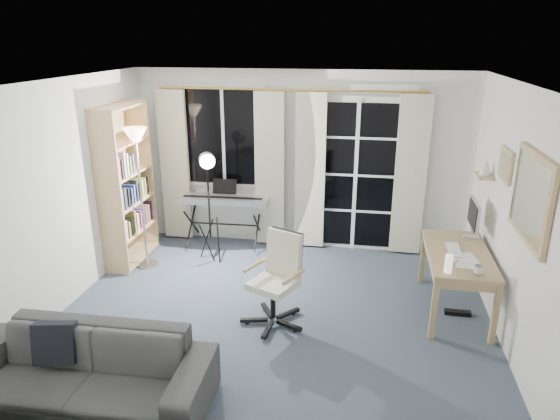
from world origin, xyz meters
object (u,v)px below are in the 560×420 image
object	(u,v)px
bookshelf	(123,190)
mug	(479,269)
sofa	(83,361)
desk	(458,260)
torchiere_lamp	(137,157)
keyboard_piano	(223,201)
studio_light	(208,174)
monitor	(474,216)
office_chair	(279,270)

from	to	relation	value
bookshelf	mug	size ratio (longest dim) A/B	18.30
mug	sofa	size ratio (longest dim) A/B	0.06
desk	torchiere_lamp	bearing A→B (deg)	173.12
keyboard_piano	studio_light	world-z (taller)	studio_light
studio_light	desk	distance (m)	3.07
monitor	sofa	bearing A→B (deg)	-143.15
bookshelf	office_chair	size ratio (longest dim) A/B	2.13
studio_light	sofa	size ratio (longest dim) A/B	0.74
studio_light	monitor	distance (m)	3.14
desk	sofa	xyz separation A→B (m)	(-3.11, -2.01, -0.20)
office_chair	desk	bearing A→B (deg)	39.59
bookshelf	desk	distance (m)	4.07
bookshelf	studio_light	size ratio (longest dim) A/B	1.36
bookshelf	monitor	distance (m)	4.21
studio_light	mug	size ratio (longest dim) A/B	13.43
bookshelf	torchiere_lamp	bearing A→B (deg)	-26.01
sofa	mug	bearing A→B (deg)	24.00
bookshelf	studio_light	world-z (taller)	bookshelf
studio_light	office_chair	distance (m)	1.77
desk	mug	xyz separation A→B (m)	(0.10, -0.50, 0.14)
studio_light	office_chair	xyz separation A→B (m)	(1.11, -1.22, -0.63)
studio_light	sofa	distance (m)	2.85
studio_light	desk	xyz separation A→B (m)	(2.92, -0.72, -0.60)
office_chair	sofa	bearing A→B (deg)	-106.83
bookshelf	studio_light	xyz separation A→B (m)	(1.08, 0.11, 0.23)
torchiere_lamp	office_chair	distance (m)	2.30
sofa	studio_light	bearing A→B (deg)	84.90
office_chair	bookshelf	bearing A→B (deg)	177.18
monitor	office_chair	bearing A→B (deg)	-154.34
keyboard_piano	office_chair	distance (m)	2.05
desk	monitor	size ratio (longest dim) A/B	2.60
bookshelf	office_chair	xyz separation A→B (m)	(2.20, -1.11, -0.40)
office_chair	monitor	world-z (taller)	monitor
desk	sofa	size ratio (longest dim) A/B	0.63
keyboard_piano	sofa	world-z (taller)	keyboard_piano
desk	monitor	distance (m)	0.60
office_chair	desk	size ratio (longest dim) A/B	0.75
office_chair	desk	world-z (taller)	office_chair
keyboard_piano	sofa	xyz separation A→B (m)	(-0.22, -3.25, -0.28)
office_chair	keyboard_piano	bearing A→B (deg)	145.84
office_chair	monitor	bearing A→B (deg)	49.45
bookshelf	studio_light	bearing A→B (deg)	5.51
desk	sofa	bearing A→B (deg)	-146.92
keyboard_piano	desk	world-z (taller)	keyboard_piano
office_chair	studio_light	bearing A→B (deg)	156.33
bookshelf	monitor	xyz separation A→B (m)	(4.20, -0.16, -0.03)
bookshelf	desk	world-z (taller)	bookshelf
desk	mug	world-z (taller)	mug
bookshelf	mug	distance (m)	4.26
keyboard_piano	sofa	distance (m)	3.27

